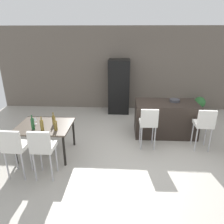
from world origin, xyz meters
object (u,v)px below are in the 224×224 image
Objects in this scene: kitchen_island at (165,118)px; bar_chair_left at (148,122)px; fruit_bowl at (175,100)px; potted_plant at (199,104)px; dining_table at (45,128)px; wine_bottle_end at (56,126)px; wine_bottle_near at (54,120)px; wine_glass_left at (35,119)px; refrigerator at (119,87)px; bar_chair_middle at (204,123)px; dining_chair_near at (14,146)px; wine_bottle_inner at (33,124)px; dining_chair_far at (42,146)px; wine_bottle_far at (42,125)px.

bar_chair_left is at bearing -124.43° from kitchen_island.
potted_plant is at bearing 51.46° from fruit_bowl.
dining_table is at bearing -170.55° from bar_chair_left.
kitchen_island is 5.83× the size of wine_bottle_end.
bar_chair_left is 3.65× the size of wine_bottle_near.
refrigerator is at bearing 57.77° from wine_glass_left.
fruit_bowl is (3.14, 1.30, 0.28)m from dining_table.
bar_chair_left is 1.29m from bar_chair_middle.
dining_chair_near is at bearing -116.25° from refrigerator.
dining_table is at bearing -173.87° from bar_chair_middle.
wine_bottle_inner is 0.56× the size of potted_plant.
refrigerator is at bearing 61.06° from wine_bottle_inner.
wine_bottle_far reaches higher than dining_chair_far.
bar_chair_middle is 3.35× the size of wine_bottle_far.
bar_chair_left reaches higher than kitchen_island.
wine_bottle_inner is at bearing -141.65° from wine_bottle_near.
dining_table is 3.61× the size of wine_bottle_inner.
wine_bottle_end is at bearing 6.03° from wine_bottle_far.
wine_bottle_inner is (0.12, 0.62, 0.17)m from dining_chair_near.
wine_bottle_end is 5.19m from potted_plant.
wine_glass_left is at bearing 86.85° from dining_chair_near.
dining_table is 3.41m from fruit_bowl.
dining_chair_near is 6.03m from potted_plant.
potted_plant is (0.78, 2.52, -0.35)m from bar_chair_middle.
bar_chair_left is at bearing 14.10° from wine_bottle_inner.
fruit_bowl is at bearing 119.12° from bar_chair_middle.
wine_bottle_end reaches higher than wine_glass_left.
wine_bottle_far is at bearing -173.97° from wine_bottle_end.
refrigerator is (1.81, 2.88, 0.06)m from wine_glass_left.
bar_chair_left reaches higher than wine_bottle_near.
wine_bottle_inner is at bearing -122.71° from dining_table.
bar_chair_left and bar_chair_middle have the same top height.
dining_chair_near is 1.00× the size of dining_chair_far.
fruit_bowl is (3.36, 1.25, 0.09)m from wine_glass_left.
dining_table is 3.34m from refrigerator.
dining_chair_near is at bearing -107.43° from dining_table.
potted_plant is at bearing 33.33° from dining_table.
dining_chair_far reaches higher than wine_glass_left.
wine_glass_left is at bearing -174.88° from bar_chair_middle.
kitchen_island is 2.28m from potted_plant.
bar_chair_middle reaches higher than dining_table.
fruit_bowl is at bearing 24.99° from wine_bottle_inner.
wine_bottle_end is 1.05× the size of fruit_bowl.
wine_bottle_far reaches higher than bar_chair_middle.
refrigerator reaches higher than potted_plant.
wine_bottle_near is 1.65× the size of wine_glass_left.
bar_chair_left is 2.39m from dining_table.
wine_bottle_end is 3.21m from fruit_bowl.
dining_chair_far is at bearing -86.07° from wine_bottle_near.
fruit_bowl is at bearing 32.27° from dining_chair_near.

